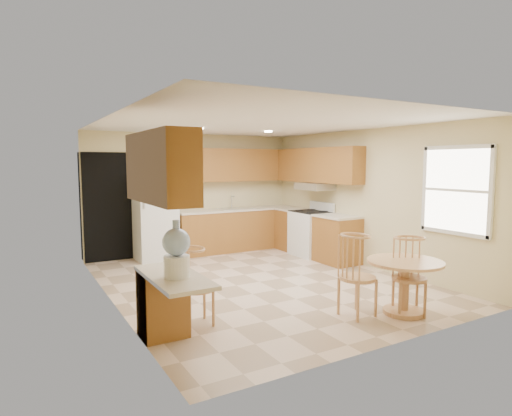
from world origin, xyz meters
TOP-DOWN VIEW (x-y plane):
  - floor at (0.00, 0.00)m, footprint 5.50×5.50m
  - ceiling at (0.00, 0.00)m, footprint 4.50×5.50m
  - wall_back at (0.00, 2.75)m, footprint 4.50×0.02m
  - wall_front at (0.00, -2.75)m, footprint 4.50×0.02m
  - wall_left at (-2.25, 0.00)m, footprint 0.02×5.50m
  - wall_right at (2.25, 0.00)m, footprint 0.02×5.50m
  - doorway at (-1.75, 2.73)m, footprint 0.90×0.02m
  - base_cab_back at (0.88, 2.45)m, footprint 2.75×0.60m
  - counter_back at (0.88, 2.45)m, footprint 2.75×0.63m
  - base_cab_right_a at (1.95, 1.85)m, footprint 0.60×0.59m
  - counter_right_a at (1.95, 1.85)m, footprint 0.63×0.59m
  - base_cab_right_b at (1.95, 0.40)m, footprint 0.60×0.80m
  - counter_right_b at (1.95, 0.40)m, footprint 0.63×0.80m
  - upper_cab_back at (0.88, 2.58)m, footprint 2.75×0.33m
  - upper_cab_right at (2.08, 1.21)m, footprint 0.33×2.42m
  - upper_cab_left at (-2.08, -1.60)m, footprint 0.33×1.40m
  - sink at (0.85, 2.45)m, footprint 0.78×0.44m
  - range_hood at (2.00, 1.18)m, footprint 0.50×0.76m
  - desk_pedestal at (-2.00, -1.32)m, footprint 0.48×0.42m
  - desk_top at (-2.00, -1.70)m, footprint 0.50×1.20m
  - window at (2.23, -1.85)m, footprint 0.06×1.12m
  - can_light_a at (-0.50, 1.20)m, footprint 0.14×0.14m
  - can_light_b at (0.90, 1.20)m, footprint 0.14×0.14m
  - refrigerator at (-0.95, 2.40)m, footprint 0.75×0.73m
  - stove at (1.92, 1.18)m, footprint 0.65×0.76m
  - dining_table at (0.83, -2.17)m, footprint 0.93×0.93m
  - chair_table_a at (0.28, -2.02)m, footprint 0.45×0.58m
  - chair_table_b at (0.88, -2.29)m, footprint 0.43×0.50m
  - chair_desk at (-1.55, -1.29)m, footprint 0.40×0.52m
  - water_crock at (-2.00, -1.79)m, footprint 0.27×0.27m

SIDE VIEW (x-z plane):
  - floor at x=0.00m, z-range 0.00..0.00m
  - desk_pedestal at x=-2.00m, z-range 0.00..0.72m
  - base_cab_back at x=0.88m, z-range 0.00..0.87m
  - base_cab_right_a at x=1.95m, z-range 0.00..0.87m
  - base_cab_right_b at x=1.95m, z-range 0.00..0.87m
  - dining_table at x=0.83m, z-range 0.11..0.79m
  - stove at x=1.92m, z-range -0.08..1.01m
  - chair_desk at x=-1.55m, z-range 0.10..1.01m
  - chair_table_b at x=0.88m, z-range 0.11..1.07m
  - chair_table_a at x=0.28m, z-range 0.11..1.12m
  - desk_top at x=-2.00m, z-range 0.73..0.77m
  - refrigerator at x=-0.95m, z-range 0.00..1.70m
  - counter_back at x=0.88m, z-range 0.87..0.91m
  - counter_right_a at x=1.95m, z-range 0.87..0.91m
  - counter_right_b at x=1.95m, z-range 0.87..0.91m
  - sink at x=0.85m, z-range 0.91..0.92m
  - water_crock at x=-2.00m, z-range 0.74..1.31m
  - doorway at x=-1.75m, z-range 0.00..2.10m
  - wall_back at x=0.00m, z-range 0.00..2.50m
  - wall_front at x=0.00m, z-range 0.00..2.50m
  - wall_left at x=-2.25m, z-range 0.00..2.50m
  - wall_right at x=2.25m, z-range 0.00..2.50m
  - range_hood at x=2.00m, z-range 1.35..1.49m
  - window at x=2.23m, z-range 0.85..2.15m
  - upper_cab_back at x=0.88m, z-range 1.50..2.20m
  - upper_cab_right at x=2.08m, z-range 1.50..2.20m
  - upper_cab_left at x=-2.08m, z-range 1.50..2.20m
  - can_light_a at x=-0.50m, z-range 2.48..2.49m
  - can_light_b at x=0.90m, z-range 2.48..2.49m
  - ceiling at x=0.00m, z-range 2.49..2.51m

